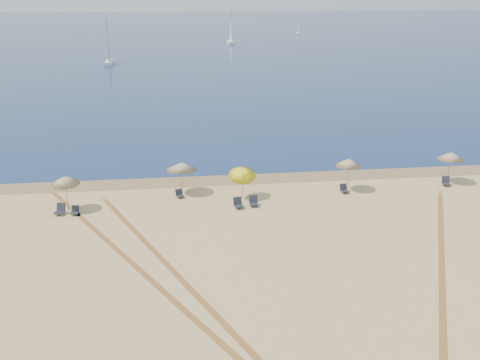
# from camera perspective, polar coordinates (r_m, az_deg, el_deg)

# --- Properties ---
(ocean) EXTENTS (500.00, 500.00, 0.00)m
(ocean) POSITION_cam_1_polar(r_m,az_deg,el_deg) (241.59, -6.24, 15.95)
(ocean) COLOR #0C2151
(ocean) RESTS_ON ground
(wet_sand) EXTENTS (500.00, 500.00, 0.00)m
(wet_sand) POSITION_cam_1_polar(r_m,az_deg,el_deg) (42.78, -0.66, 0.13)
(wet_sand) COLOR olive
(wet_sand) RESTS_ON ground
(umbrella_1) EXTENTS (1.90, 1.95, 2.59)m
(umbrella_1) POSITION_cam_1_polar(r_m,az_deg,el_deg) (37.72, -18.21, -0.01)
(umbrella_1) COLOR gray
(umbrella_1) RESTS_ON ground
(umbrella_2) EXTENTS (2.22, 2.22, 2.47)m
(umbrella_2) POSITION_cam_1_polar(r_m,az_deg,el_deg) (39.26, -6.26, 1.49)
(umbrella_2) COLOR gray
(umbrella_2) RESTS_ON ground
(umbrella_3) EXTENTS (1.96, 2.02, 2.63)m
(umbrella_3) POSITION_cam_1_polar(r_m,az_deg,el_deg) (38.07, 0.25, 0.82)
(umbrella_3) COLOR gray
(umbrella_3) RESTS_ON ground
(umbrella_4) EXTENTS (1.91, 1.92, 2.56)m
(umbrella_4) POSITION_cam_1_polar(r_m,az_deg,el_deg) (40.43, 11.54, 1.86)
(umbrella_4) COLOR gray
(umbrella_4) RESTS_ON ground
(umbrella_5) EXTENTS (2.06, 2.06, 2.54)m
(umbrella_5) POSITION_cam_1_polar(r_m,az_deg,el_deg) (44.40, 21.64, 2.42)
(umbrella_5) COLOR gray
(umbrella_5) RESTS_ON ground
(chair_1) EXTENTS (0.80, 0.87, 0.74)m
(chair_1) POSITION_cam_1_polar(r_m,az_deg,el_deg) (37.90, -18.69, -3.02)
(chair_1) COLOR black
(chair_1) RESTS_ON ground
(chair_2) EXTENTS (0.58, 0.65, 0.60)m
(chair_2) POSITION_cam_1_polar(r_m,az_deg,el_deg) (37.56, -17.23, -3.17)
(chair_2) COLOR black
(chair_2) RESTS_ON ground
(chair_3) EXTENTS (0.67, 0.72, 0.61)m
(chair_3) POSITION_cam_1_polar(r_m,az_deg,el_deg) (39.07, -6.49, -1.50)
(chair_3) COLOR black
(chair_3) RESTS_ON ground
(chair_4) EXTENTS (0.74, 0.82, 0.73)m
(chair_4) POSITION_cam_1_polar(r_m,az_deg,el_deg) (36.97, -0.19, -2.52)
(chair_4) COLOR black
(chair_4) RESTS_ON ground
(chair_5) EXTENTS (0.60, 0.71, 0.73)m
(chair_5) POSITION_cam_1_polar(r_m,az_deg,el_deg) (37.30, 1.47, -2.33)
(chair_5) COLOR black
(chair_5) RESTS_ON ground
(chair_6) EXTENTS (0.64, 0.72, 0.65)m
(chair_6) POSITION_cam_1_polar(r_m,az_deg,el_deg) (40.49, 11.07, -0.95)
(chair_6) COLOR black
(chair_6) RESTS_ON ground
(chair_7) EXTENTS (0.74, 0.82, 0.71)m
(chair_7) POSITION_cam_1_polar(r_m,az_deg,el_deg) (44.20, 21.17, -0.16)
(chair_7) COLOR black
(chair_7) RESTS_ON ground
(sailboat_0) EXTENTS (1.75, 6.10, 9.01)m
(sailboat_0) POSITION_cam_1_polar(r_m,az_deg,el_deg) (116.77, -13.88, 13.26)
(sailboat_0) COLOR white
(sailboat_0) RESTS_ON ocean
(sailboat_1) EXTENTS (2.00, 4.86, 7.04)m
(sailboat_1) POSITION_cam_1_polar(r_m,az_deg,el_deg) (201.53, 6.27, 15.88)
(sailboat_1) COLOR white
(sailboat_1) RESTS_ON ocean
(sailboat_2) EXTENTS (1.77, 6.60, 9.79)m
(sailboat_2) POSITION_cam_1_polar(r_m,az_deg,el_deg) (161.25, -1.00, 15.43)
(sailboat_2) COLOR white
(sailboat_2) RESTS_ON ocean
(tire_tracks) EXTENTS (54.29, 42.87, 0.00)m
(tire_tracks) POSITION_cam_1_polar(r_m,az_deg,el_deg) (28.55, 1.10, -10.25)
(tire_tracks) COLOR tan
(tire_tracks) RESTS_ON ground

